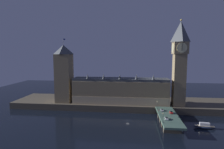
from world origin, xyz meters
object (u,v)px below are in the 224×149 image
at_px(pedestrian_far_rail, 159,110).
at_px(street_lamp_far, 157,104).
at_px(victoria_tower, 64,74).
at_px(car_northbound_trail, 166,118).
at_px(boat_downstream, 204,126).
at_px(car_southbound_trail, 171,112).
at_px(clock_tower, 180,61).
at_px(car_northbound_lead, 162,110).
at_px(street_lamp_near, 163,116).
at_px(pedestrian_mid_walk, 178,117).

relative_size(pedestrian_far_rail, street_lamp_far, 0.26).
height_order(victoria_tower, car_northbound_trail, victoria_tower).
relative_size(car_northbound_trail, boat_downstream, 0.33).
bearing_deg(street_lamp_far, pedestrian_far_rail, -86.21).
distance_m(car_northbound_trail, boat_downstream, 27.17).
bearing_deg(boat_downstream, pedestrian_far_rail, 155.62).
distance_m(car_southbound_trail, boat_downstream, 23.42).
relative_size(clock_tower, car_northbound_lead, 18.10).
xyz_separation_m(car_northbound_lead, boat_downstream, (26.21, -15.51, -5.90)).
xyz_separation_m(street_lamp_near, boat_downstream, (29.54, 10.20, -9.38)).
relative_size(car_northbound_trail, street_lamp_near, 0.73).
bearing_deg(clock_tower, boat_downstream, -75.05).
bearing_deg(pedestrian_mid_walk, car_southbound_trail, 107.22).
bearing_deg(victoria_tower, clock_tower, -1.09).
bearing_deg(car_northbound_trail, pedestrian_far_rail, 99.72).
bearing_deg(car_northbound_lead, street_lamp_far, 131.82).
height_order(clock_tower, victoria_tower, clock_tower).
relative_size(car_northbound_lead, car_southbound_trail, 0.90).
bearing_deg(pedestrian_mid_walk, victoria_tower, 158.63).
height_order(clock_tower, pedestrian_mid_walk, clock_tower).
relative_size(car_northbound_lead, street_lamp_near, 0.63).
relative_size(car_southbound_trail, street_lamp_far, 0.67).
xyz_separation_m(car_northbound_lead, pedestrian_far_rail, (-2.93, -2.31, 0.34)).
relative_size(pedestrian_far_rail, boat_downstream, 0.12).
height_order(car_southbound_trail, street_lamp_near, street_lamp_near).
distance_m(clock_tower, car_northbound_lead, 46.03).
bearing_deg(car_southbound_trail, car_northbound_trail, -112.96).
bearing_deg(pedestrian_far_rail, pedestrian_mid_walk, -47.37).
bearing_deg(car_southbound_trail, car_northbound_lead, 136.39).
relative_size(car_northbound_trail, pedestrian_far_rail, 2.67).
bearing_deg(car_southbound_trail, street_lamp_far, 134.65).
relative_size(pedestrian_mid_walk, boat_downstream, 0.11).
distance_m(car_southbound_trail, pedestrian_far_rail, 9.40).
bearing_deg(street_lamp_near, pedestrian_far_rail, 89.02).
xyz_separation_m(victoria_tower, pedestrian_mid_walk, (95.98, -37.55, -24.98)).
height_order(pedestrian_mid_walk, street_lamp_far, street_lamp_far).
bearing_deg(victoria_tower, pedestrian_far_rail, -16.40).
bearing_deg(car_northbound_lead, boat_downstream, -30.62).
xyz_separation_m(street_lamp_near, street_lamp_far, (-0.00, 29.44, 0.17)).
distance_m(clock_tower, street_lamp_far, 42.89).
bearing_deg(car_northbound_lead, street_lamp_near, -97.39).
height_order(car_southbound_trail, pedestrian_far_rail, pedestrian_far_rail).
xyz_separation_m(clock_tower, car_northbound_lead, (-16.59, -20.51, -37.71)).
distance_m(clock_tower, car_southbound_trail, 47.01).
xyz_separation_m(pedestrian_mid_walk, pedestrian_far_rail, (-11.74, 12.75, 0.11)).
bearing_deg(victoria_tower, car_southbound_trail, -16.79).
xyz_separation_m(car_northbound_lead, pedestrian_mid_walk, (8.80, -15.06, 0.24)).
relative_size(car_northbound_lead, pedestrian_mid_walk, 2.55).
xyz_separation_m(car_northbound_trail, street_lamp_near, (-3.33, -6.27, 3.41)).
height_order(victoria_tower, car_northbound_lead, victoria_tower).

